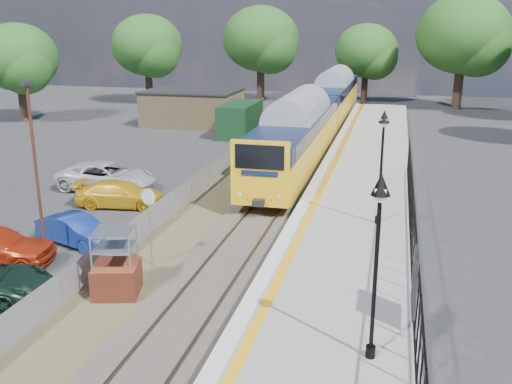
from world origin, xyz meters
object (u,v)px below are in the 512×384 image
(train, at_px, (320,109))
(car_white, at_px, (107,177))
(victorian_lamp_south, at_px, (379,225))
(car_yellow, at_px, (120,194))
(brick_plinth, at_px, (116,264))
(carpark_lamp, at_px, (35,160))
(victorian_lamp_north, at_px, (383,141))
(car_blue, at_px, (76,230))
(speed_sign, at_px, (149,214))

(train, distance_m, car_white, 19.70)
(victorian_lamp_south, height_order, car_yellow, victorian_lamp_south)
(brick_plinth, bearing_deg, carpark_lamp, 151.91)
(victorian_lamp_south, distance_m, victorian_lamp_north, 10.00)
(carpark_lamp, bearing_deg, car_blue, 74.26)
(victorian_lamp_south, bearing_deg, victorian_lamp_north, 91.15)
(victorian_lamp_north, relative_size, carpark_lamp, 0.68)
(victorian_lamp_south, distance_m, carpark_lamp, 13.69)
(car_blue, height_order, car_yellow, car_yellow)
(speed_sign, xyz_separation_m, car_yellow, (-4.50, 6.49, -1.45))
(speed_sign, xyz_separation_m, car_white, (-6.56, 9.03, -1.33))
(speed_sign, bearing_deg, brick_plinth, -78.19)
(brick_plinth, relative_size, car_blue, 0.63)
(speed_sign, distance_m, carpark_lamp, 4.70)
(carpark_lamp, bearing_deg, victorian_lamp_north, 20.24)
(victorian_lamp_north, distance_m, carpark_lamp, 13.17)
(victorian_lamp_south, bearing_deg, brick_plinth, 159.00)
(car_yellow, height_order, car_white, car_white)
(carpark_lamp, relative_size, car_blue, 1.82)
(brick_plinth, distance_m, speed_sign, 2.60)
(victorian_lamp_north, distance_m, train, 22.68)
(speed_sign, height_order, car_yellow, speed_sign)
(train, distance_m, car_blue, 25.86)
(carpark_lamp, bearing_deg, victorian_lamp_south, -23.45)
(carpark_lamp, relative_size, car_white, 1.24)
(victorian_lamp_north, relative_size, speed_sign, 1.52)
(victorian_lamp_north, xyz_separation_m, car_yellow, (-12.51, 2.12, -3.66))
(victorian_lamp_north, height_order, train, victorian_lamp_north)
(brick_plinth, height_order, carpark_lamp, carpark_lamp)
(victorian_lamp_north, bearing_deg, carpark_lamp, -159.76)
(brick_plinth, bearing_deg, victorian_lamp_south, -21.00)
(brick_plinth, relative_size, car_yellow, 0.53)
(victorian_lamp_south, xyz_separation_m, car_yellow, (-12.71, 12.12, -3.66))
(car_white, bearing_deg, speed_sign, -142.82)
(speed_sign, xyz_separation_m, carpark_lamp, (-4.35, -0.18, 1.77))
(train, relative_size, speed_sign, 13.49)
(train, bearing_deg, car_blue, -104.84)
(car_white, bearing_deg, car_yellow, -139.74)
(victorian_lamp_north, height_order, carpark_lamp, carpark_lamp)
(brick_plinth, bearing_deg, speed_sign, 86.01)
(speed_sign, relative_size, car_yellow, 0.69)
(train, height_order, carpark_lamp, carpark_lamp)
(train, xyz_separation_m, car_blue, (-6.61, -24.94, -1.73))
(victorian_lamp_south, xyz_separation_m, car_blue, (-12.11, 7.02, -3.69))
(brick_plinth, relative_size, speed_sign, 0.77)
(car_white, bearing_deg, car_blue, -159.64)
(train, height_order, car_white, train)
(train, height_order, car_blue, train)
(train, xyz_separation_m, carpark_lamp, (-7.05, -26.52, 1.52))
(brick_plinth, distance_m, carpark_lamp, 5.47)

